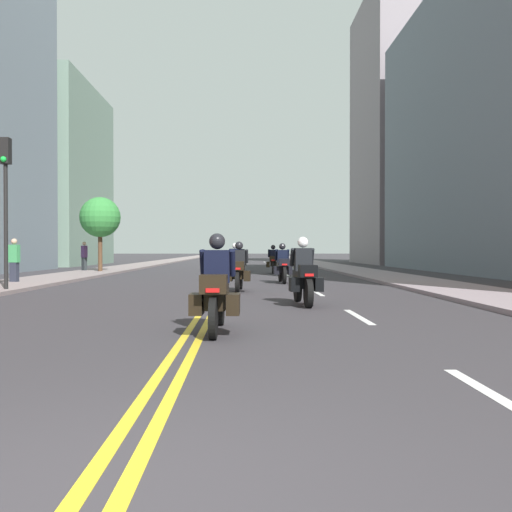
{
  "coord_description": "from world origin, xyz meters",
  "views": [
    {
      "loc": [
        0.77,
        -2.76,
        1.33
      ],
      "look_at": [
        1.3,
        19.76,
        1.07
      ],
      "focal_mm": 38.45,
      "sensor_mm": 36.0,
      "label": 1
    }
  ],
  "objects_px": {
    "motorcycle_1": "(304,278)",
    "pedestrian_0": "(14,261)",
    "traffic_light_near": "(6,186)",
    "motorcycle_6": "(240,260)",
    "motorcycle_3": "(283,266)",
    "street_tree_0": "(100,218)",
    "motorcycle_5": "(273,262)",
    "pedestrian_2": "(84,257)",
    "motorcycle_4": "(235,264)",
    "motorcycle_0": "(217,292)",
    "motorcycle_2": "(239,271)"
  },
  "relations": [
    {
      "from": "motorcycle_0",
      "to": "motorcycle_6",
      "type": "bearing_deg",
      "value": 91.14
    },
    {
      "from": "motorcycle_0",
      "to": "motorcycle_3",
      "type": "distance_m",
      "value": 13.15
    },
    {
      "from": "motorcycle_3",
      "to": "motorcycle_4",
      "type": "xyz_separation_m",
      "value": [
        -1.96,
        4.07,
        0.01
      ]
    },
    {
      "from": "motorcycle_0",
      "to": "motorcycle_2",
      "type": "distance_m",
      "value": 8.7
    },
    {
      "from": "motorcycle_3",
      "to": "traffic_light_near",
      "type": "relative_size",
      "value": 0.47
    },
    {
      "from": "motorcycle_3",
      "to": "motorcycle_5",
      "type": "xyz_separation_m",
      "value": [
        0.1,
        8.74,
        0.0
      ]
    },
    {
      "from": "motorcycle_6",
      "to": "traffic_light_near",
      "type": "relative_size",
      "value": 0.45
    },
    {
      "from": "motorcycle_6",
      "to": "traffic_light_near",
      "type": "height_order",
      "value": "traffic_light_near"
    },
    {
      "from": "motorcycle_1",
      "to": "traffic_light_near",
      "type": "relative_size",
      "value": 0.47
    },
    {
      "from": "motorcycle_1",
      "to": "motorcycle_4",
      "type": "xyz_separation_m",
      "value": [
        -1.84,
        12.72,
        0.01
      ]
    },
    {
      "from": "motorcycle_1",
      "to": "traffic_light_near",
      "type": "height_order",
      "value": "traffic_light_near"
    },
    {
      "from": "motorcycle_1",
      "to": "motorcycle_3",
      "type": "bearing_deg",
      "value": 85.97
    },
    {
      "from": "motorcycle_1",
      "to": "pedestrian_2",
      "type": "bearing_deg",
      "value": 116.12
    },
    {
      "from": "traffic_light_near",
      "to": "motorcycle_0",
      "type": "bearing_deg",
      "value": -50.24
    },
    {
      "from": "traffic_light_near",
      "to": "motorcycle_6",
      "type": "bearing_deg",
      "value": 68.01
    },
    {
      "from": "motorcycle_3",
      "to": "motorcycle_4",
      "type": "relative_size",
      "value": 1.01
    },
    {
      "from": "motorcycle_4",
      "to": "traffic_light_near",
      "type": "height_order",
      "value": "traffic_light_near"
    },
    {
      "from": "motorcycle_0",
      "to": "motorcycle_1",
      "type": "xyz_separation_m",
      "value": [
        1.87,
        4.34,
        0.0
      ]
    },
    {
      "from": "motorcycle_1",
      "to": "motorcycle_3",
      "type": "xyz_separation_m",
      "value": [
        0.12,
        8.66,
        0.0
      ]
    },
    {
      "from": "motorcycle_5",
      "to": "pedestrian_2",
      "type": "distance_m",
      "value": 11.05
    },
    {
      "from": "motorcycle_1",
      "to": "pedestrian_0",
      "type": "height_order",
      "value": "pedestrian_0"
    },
    {
      "from": "traffic_light_near",
      "to": "street_tree_0",
      "type": "bearing_deg",
      "value": 93.18
    },
    {
      "from": "motorcycle_5",
      "to": "pedestrian_2",
      "type": "bearing_deg",
      "value": 174.7
    },
    {
      "from": "traffic_light_near",
      "to": "motorcycle_3",
      "type": "bearing_deg",
      "value": 28.27
    },
    {
      "from": "traffic_light_near",
      "to": "street_tree_0",
      "type": "xyz_separation_m",
      "value": [
        -0.78,
        14.09,
        -0.13
      ]
    },
    {
      "from": "motorcycle_1",
      "to": "motorcycle_2",
      "type": "xyz_separation_m",
      "value": [
        -1.58,
        4.35,
        -0.0
      ]
    },
    {
      "from": "motorcycle_5",
      "to": "pedestrian_0",
      "type": "distance_m",
      "value": 14.11
    },
    {
      "from": "motorcycle_3",
      "to": "traffic_light_near",
      "type": "xyz_separation_m",
      "value": [
        -8.85,
        -4.76,
        2.61
      ]
    },
    {
      "from": "pedestrian_0",
      "to": "street_tree_0",
      "type": "height_order",
      "value": "street_tree_0"
    },
    {
      "from": "motorcycle_1",
      "to": "pedestrian_0",
      "type": "xyz_separation_m",
      "value": [
        -10.07,
        7.75,
        0.24
      ]
    },
    {
      "from": "motorcycle_6",
      "to": "traffic_light_near",
      "type": "xyz_separation_m",
      "value": [
        -7.09,
        -17.55,
        2.6
      ]
    },
    {
      "from": "motorcycle_2",
      "to": "traffic_light_near",
      "type": "relative_size",
      "value": 0.46
    },
    {
      "from": "motorcycle_1",
      "to": "motorcycle_4",
      "type": "distance_m",
      "value": 12.86
    },
    {
      "from": "motorcycle_6",
      "to": "pedestrian_0",
      "type": "height_order",
      "value": "pedestrian_0"
    },
    {
      "from": "motorcycle_0",
      "to": "street_tree_0",
      "type": "relative_size",
      "value": 0.51
    },
    {
      "from": "motorcycle_1",
      "to": "street_tree_0",
      "type": "relative_size",
      "value": 0.53
    },
    {
      "from": "motorcycle_5",
      "to": "pedestrian_0",
      "type": "height_order",
      "value": "pedestrian_0"
    },
    {
      "from": "motorcycle_1",
      "to": "motorcycle_6",
      "type": "distance_m",
      "value": 21.52
    },
    {
      "from": "motorcycle_3",
      "to": "motorcycle_2",
      "type": "bearing_deg",
      "value": -113.26
    },
    {
      "from": "pedestrian_2",
      "to": "street_tree_0",
      "type": "height_order",
      "value": "street_tree_0"
    },
    {
      "from": "motorcycle_0",
      "to": "motorcycle_3",
      "type": "height_order",
      "value": "motorcycle_0"
    },
    {
      "from": "pedestrian_2",
      "to": "motorcycle_3",
      "type": "bearing_deg",
      "value": 179.51
    },
    {
      "from": "motorcycle_4",
      "to": "pedestrian_0",
      "type": "relative_size",
      "value": 1.28
    },
    {
      "from": "motorcycle_1",
      "to": "motorcycle_2",
      "type": "bearing_deg",
      "value": 106.78
    },
    {
      "from": "motorcycle_5",
      "to": "pedestrian_2",
      "type": "height_order",
      "value": "pedestrian_2"
    },
    {
      "from": "motorcycle_3",
      "to": "pedestrian_0",
      "type": "height_order",
      "value": "pedestrian_0"
    },
    {
      "from": "motorcycle_5",
      "to": "motorcycle_3",
      "type": "bearing_deg",
      "value": -87.52
    },
    {
      "from": "motorcycle_5",
      "to": "motorcycle_6",
      "type": "height_order",
      "value": "motorcycle_6"
    },
    {
      "from": "motorcycle_3",
      "to": "street_tree_0",
      "type": "relative_size",
      "value": 0.52
    },
    {
      "from": "motorcycle_5",
      "to": "street_tree_0",
      "type": "bearing_deg",
      "value": 179.68
    }
  ]
}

